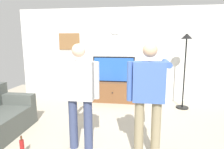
% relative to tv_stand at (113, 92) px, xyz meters
% --- Properties ---
extents(back_wall, '(6.40, 0.10, 2.70)m').
position_rel_tv_stand_xyz_m(back_wall, '(0.24, 0.35, 1.06)').
color(back_wall, silver).
rests_on(back_wall, ground_plane).
extents(tv_stand, '(1.36, 0.47, 0.58)m').
position_rel_tv_stand_xyz_m(tv_stand, '(0.00, 0.00, 0.00)').
color(tv_stand, brown).
rests_on(tv_stand, ground_plane).
extents(television, '(1.19, 0.07, 0.73)m').
position_rel_tv_stand_xyz_m(television, '(0.00, 0.05, 0.65)').
color(television, black).
rests_on(television, tv_stand).
extents(wall_clock, '(0.30, 0.03, 0.30)m').
position_rel_tv_stand_xyz_m(wall_clock, '(0.00, 0.29, 1.79)').
color(wall_clock, white).
extents(framed_picture, '(0.64, 0.04, 0.49)m').
position_rel_tv_stand_xyz_m(framed_picture, '(-1.40, 0.30, 1.44)').
color(framed_picture, olive).
extents(floor_lamp, '(0.32, 0.32, 1.94)m').
position_rel_tv_stand_xyz_m(floor_lamp, '(1.88, -0.29, 1.10)').
color(floor_lamp, black).
rests_on(floor_lamp, ground_plane).
extents(person_standing_nearer_lamp, '(0.64, 0.78, 1.72)m').
position_rel_tv_stand_xyz_m(person_standing_nearer_lamp, '(-0.18, -2.52, 0.69)').
color(person_standing_nearer_lamp, '#384266').
rests_on(person_standing_nearer_lamp, ground_plane).
extents(person_standing_nearer_couch, '(0.63, 0.78, 1.74)m').
position_rel_tv_stand_xyz_m(person_standing_nearer_couch, '(0.88, -2.62, 0.71)').
color(person_standing_nearer_couch, gray).
rests_on(person_standing_nearer_couch, ground_plane).
extents(beverage_bottle, '(0.07, 0.07, 0.33)m').
position_rel_tv_stand_xyz_m(beverage_bottle, '(-1.01, -2.89, -0.15)').
color(beverage_bottle, maroon).
rests_on(beverage_bottle, ground_plane).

